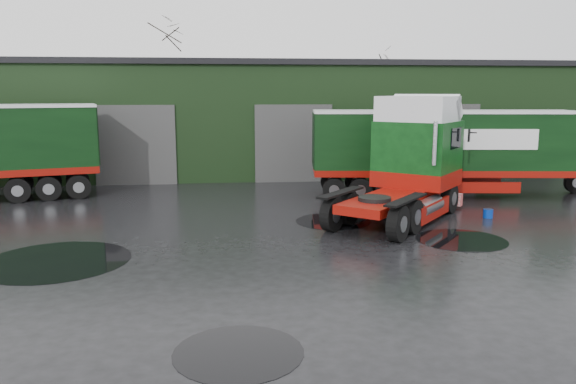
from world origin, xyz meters
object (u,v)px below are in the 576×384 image
Objects in this scene: lorry_right at (442,154)px; warehouse at (281,116)px; tree_back_a at (165,90)px; wash_bucket at (488,213)px; hero_tractor at (397,159)px; tree_back_b at (366,103)px.

warehouse is at bearing -143.75° from lorry_right.
warehouse is 3.41× the size of tree_back_a.
wash_bucket is (6.15, -15.35, -2.99)m from warehouse.
tree_back_a is (-8.00, 10.00, 1.59)m from warehouse.
tree_back_b reaches higher than hero_tractor.
warehouse is 4.43× the size of hero_tractor.
wash_bucket is at bearing -60.82° from tree_back_a.
hero_tractor is 27.69m from tree_back_a.
lorry_right is at bearing 91.99° from wash_bucket.
warehouse reaches higher than wash_bucket.
tree_back_a reaches higher than wash_bucket.
warehouse is 15.73m from hero_tractor.
wash_bucket is 29.39m from tree_back_a.
tree_back_b is at bearing 118.12° from hero_tractor.
tree_back_a is at bearing 152.67° from hero_tractor.
tree_back_a is at bearing 128.66° from warehouse.
wash_bucket is (3.65, 0.15, -2.11)m from hero_tractor.
warehouse is 12.82m from tree_back_b.
tree_back_b is at bearing 0.00° from tree_back_a.
wash_bucket is 0.05× the size of tree_back_b.
lorry_right is 1.97× the size of tree_back_b.
lorry_right is (6.00, -11.00, -1.22)m from warehouse.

